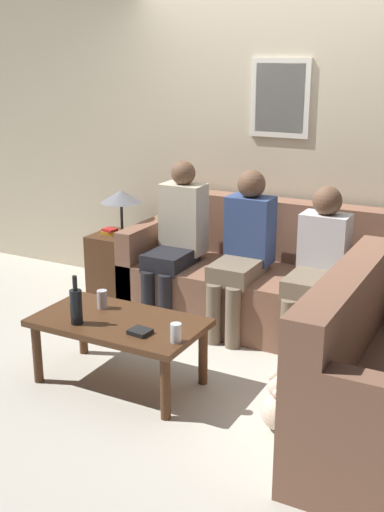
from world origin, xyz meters
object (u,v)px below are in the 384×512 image
(wine_bottle, at_px, (76,306))
(drinking_glass, at_px, (176,333))
(person_left, at_px, (177,235))
(person_right, at_px, (318,263))
(coffee_table, at_px, (119,328))
(person_middle, at_px, (243,246))
(teddy_bear, at_px, (280,406))
(couch_main, at_px, (254,282))

(wine_bottle, xyz_separation_m, drinking_glass, (0.67, 0.05, -0.06))
(person_left, bearing_deg, person_right, -1.15)
(wine_bottle, relative_size, person_left, 0.25)
(coffee_table, xyz_separation_m, person_middle, (0.34, 1.16, 0.29))
(teddy_bear, bearing_deg, person_right, 98.51)
(person_right, bearing_deg, couch_main, 159.53)
(drinking_glass, bearing_deg, teddy_bear, 7.94)
(couch_main, relative_size, teddy_bear, 5.78)
(drinking_glass, xyz_separation_m, teddy_bear, (0.62, 0.09, -0.35))
(wine_bottle, xyz_separation_m, teddy_bear, (1.29, 0.14, -0.41))
(coffee_table, height_order, person_middle, person_middle)
(coffee_table, relative_size, person_right, 0.93)
(person_left, relative_size, person_middle, 1.02)
(coffee_table, bearing_deg, person_right, 50.89)
(couch_main, xyz_separation_m, coffee_table, (-0.36, -1.34, 0.05))
(person_right, bearing_deg, drinking_glass, -109.49)
(couch_main, height_order, coffee_table, couch_main)
(person_middle, relative_size, person_right, 1.06)
(person_left, height_order, person_right, person_left)
(couch_main, bearing_deg, person_right, -20.47)
(person_left, height_order, teddy_bear, person_left)
(wine_bottle, relative_size, drinking_glass, 2.73)
(teddy_bear, bearing_deg, person_middle, 122.40)
(person_right, bearing_deg, coffee_table, -129.11)
(wine_bottle, xyz_separation_m, person_left, (-0.03, 1.32, 0.12))
(coffee_table, height_order, person_right, person_right)
(couch_main, relative_size, person_left, 1.56)
(wine_bottle, bearing_deg, person_left, 91.47)
(couch_main, relative_size, drinking_glass, 17.01)
(couch_main, height_order, person_middle, person_middle)
(wine_bottle, height_order, person_left, person_left)
(person_right, relative_size, teddy_bear, 3.42)
(drinking_glass, height_order, person_middle, person_middle)
(wine_bottle, bearing_deg, person_middle, 68.04)
(couch_main, height_order, teddy_bear, couch_main)
(wine_bottle, distance_m, person_right, 1.71)
(coffee_table, distance_m, teddy_bear, 1.12)
(person_right, bearing_deg, person_left, 178.85)
(couch_main, distance_m, drinking_glass, 1.47)
(teddy_bear, bearing_deg, coffee_table, 178.39)
(coffee_table, bearing_deg, person_left, 101.12)
(drinking_glass, height_order, person_left, person_left)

